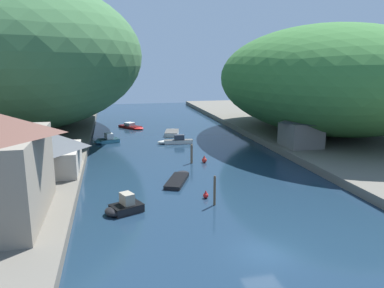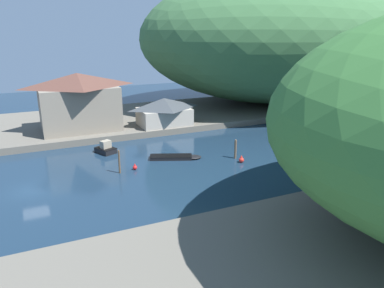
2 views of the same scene
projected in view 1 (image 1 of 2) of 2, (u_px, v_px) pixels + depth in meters
The scene contains 18 objects.
water_surface at pixel (181, 151), 53.46m from camera, with size 130.00×130.00×0.00m, color #192D42.
right_bank at pixel (331, 141), 58.37m from camera, with size 22.00×120.00×0.94m.
hillside_left at pixel (16, 56), 64.03m from camera, with size 42.74×59.84×25.12m.
hillside_right at pixel (324, 79), 61.57m from camera, with size 32.62×45.66×17.53m.
boathouse_shed at pixel (53, 151), 39.79m from camera, with size 5.77×8.33×4.22m.
right_bank_cottage at pixel (301, 130), 51.84m from camera, with size 4.99×5.43×4.53m.
boat_near_quay at pixel (175, 141), 58.25m from camera, with size 5.57×1.46×1.39m.
boat_open_rowboat at pixel (179, 179), 40.09m from camera, with size 3.94×6.50×0.40m.
boat_far_right_bank at pixel (106, 140), 59.00m from camera, with size 4.25×3.14×1.49m.
boat_small_dinghy at pixel (172, 132), 65.93m from camera, with size 3.39×6.03×0.72m.
boat_navy_launch at pixel (123, 207), 31.39m from camera, with size 3.60×2.89×1.66m.
boat_moored_right at pixel (132, 127), 72.00m from camera, with size 5.09×6.02×1.04m.
mooring_post_nearest at pixel (215, 190), 32.93m from camera, with size 0.21×0.21×2.73m.
mooring_post_fourth at pixel (192, 154), 46.79m from camera, with size 0.29×0.29×2.44m.
channel_buoy_near at pixel (206, 195), 34.83m from camera, with size 0.51×0.51×0.77m.
channel_buoy_far at pixel (204, 160), 47.21m from camera, with size 0.63×0.63×0.95m.
person_on_quay at pixel (41, 202), 28.60m from camera, with size 0.32×0.43×1.69m.
person_by_boathouse at pixel (36, 210), 27.20m from camera, with size 0.29×0.42×1.69m.
Camera 1 is at (-9.61, -21.14, 12.38)m, focal length 35.00 mm.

